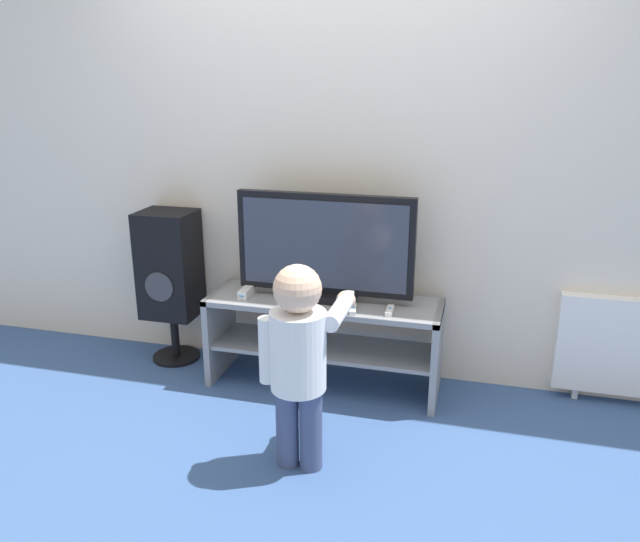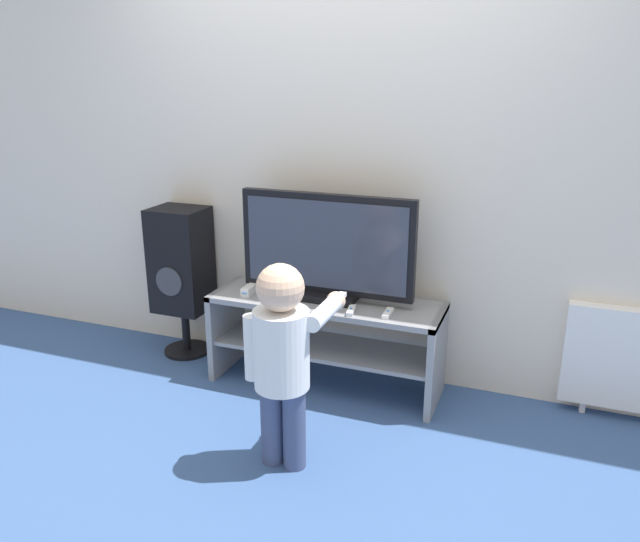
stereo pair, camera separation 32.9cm
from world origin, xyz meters
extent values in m
plane|color=#38568C|center=(0.00, 0.00, 0.00)|extent=(16.00, 16.00, 0.00)
cube|color=silver|center=(0.00, 0.49, 1.30)|extent=(10.00, 0.06, 2.60)
cube|color=gray|center=(0.00, 0.20, 0.50)|extent=(1.30, 0.41, 0.03)
cube|color=gray|center=(0.00, 0.20, 0.23)|extent=(1.26, 0.37, 0.02)
cube|color=gray|center=(-0.63, 0.20, 0.26)|extent=(0.04, 0.41, 0.52)
cube|color=gray|center=(0.63, 0.20, 0.26)|extent=(0.04, 0.41, 0.52)
cube|color=black|center=(0.00, 0.22, 0.54)|extent=(0.34, 0.20, 0.04)
cube|color=black|center=(0.00, 0.22, 0.83)|extent=(0.97, 0.05, 0.55)
cube|color=#333847|center=(0.00, 0.19, 0.83)|extent=(0.90, 0.01, 0.48)
cube|color=white|center=(-0.44, 0.16, 0.54)|extent=(0.05, 0.16, 0.05)
cube|color=#3F8CE5|center=(-0.44, 0.08, 0.54)|extent=(0.03, 0.00, 0.01)
cube|color=white|center=(0.38, 0.11, 0.53)|extent=(0.04, 0.13, 0.02)
cylinder|color=#337FD8|center=(0.38, 0.11, 0.54)|extent=(0.01, 0.01, 0.00)
cube|color=white|center=(0.19, 0.07, 0.53)|extent=(0.06, 0.13, 0.02)
cylinder|color=#337FD8|center=(0.19, 0.07, 0.54)|extent=(0.01, 0.01, 0.00)
cylinder|color=#3F4C72|center=(0.03, -0.57, 0.20)|extent=(0.10, 0.10, 0.39)
cylinder|color=#3F4C72|center=(0.14, -0.57, 0.20)|extent=(0.10, 0.10, 0.39)
cylinder|color=white|center=(0.09, -0.57, 0.57)|extent=(0.24, 0.24, 0.36)
sphere|color=beige|center=(0.09, -0.57, 0.85)|extent=(0.21, 0.21, 0.21)
cylinder|color=white|center=(-0.05, -0.57, 0.56)|extent=(0.08, 0.08, 0.30)
cylinder|color=white|center=(0.23, -0.42, 0.71)|extent=(0.08, 0.30, 0.08)
sphere|color=beige|center=(0.23, -0.27, 0.71)|extent=(0.09, 0.09, 0.09)
cube|color=white|center=(0.23, -0.23, 0.71)|extent=(0.03, 0.13, 0.02)
cylinder|color=black|center=(-0.98, 0.30, 0.01)|extent=(0.29, 0.29, 0.02)
cylinder|color=black|center=(-0.98, 0.30, 0.15)|extent=(0.05, 0.05, 0.29)
cube|color=black|center=(-0.98, 0.30, 0.62)|extent=(0.32, 0.28, 0.64)
cylinder|color=#38383D|center=(-0.98, 0.15, 0.52)|extent=(0.18, 0.01, 0.18)
cube|color=silver|center=(1.38, 0.42, 0.03)|extent=(0.03, 0.05, 0.06)
camera|label=1|loc=(0.81, -2.91, 1.72)|focal=35.00mm
camera|label=2|loc=(1.13, -2.81, 1.72)|focal=35.00mm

